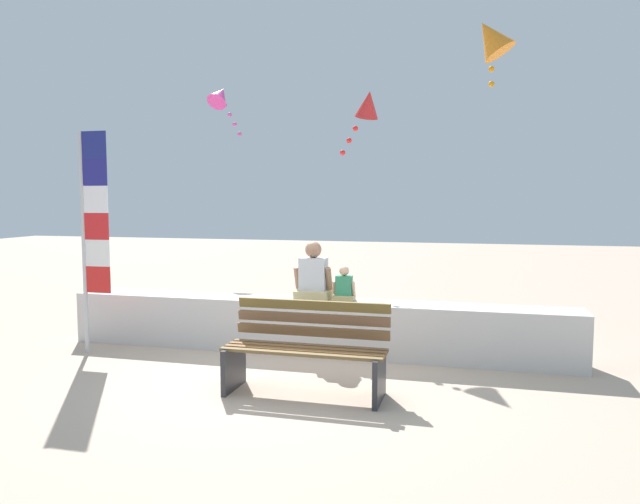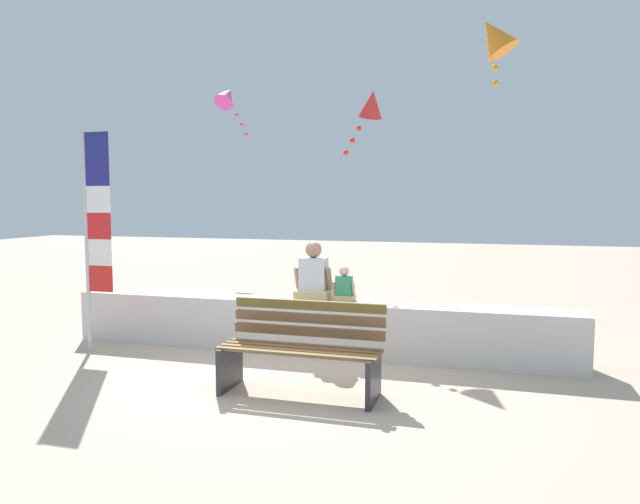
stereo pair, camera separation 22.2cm
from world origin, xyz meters
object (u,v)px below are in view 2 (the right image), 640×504
Objects in this scene: kite_red at (371,105)px; kite_orange at (494,37)px; park_bench at (302,351)px; flag_banner at (94,225)px; person_child at (344,287)px; kite_magenta at (227,97)px; person_adult at (314,277)px.

kite_orange reaches higher than kite_red.
flag_banner reaches higher than park_bench.
person_child is 3.80m from kite_orange.
kite_magenta reaches higher than park_bench.
park_bench is at bearing -91.71° from person_child.
kite_magenta is 1.14× the size of kite_orange.
park_bench is 3.71× the size of person_child.
person_adult is at bearing -101.65° from kite_red.
park_bench is 4.85m from kite_orange.
flag_banner is at bearing -139.42° from kite_red.
kite_orange is at bearing 57.65° from park_bench.
flag_banner is 3.03× the size of kite_orange.
kite_magenta is at bearing 153.61° from kite_red.
kite_red reaches higher than flag_banner.
kite_red reaches higher than person_child.
kite_magenta is at bearing 129.13° from person_adult.
flag_banner is 5.63m from kite_orange.
kite_magenta is (-3.00, 1.49, 0.51)m from kite_red.
kite_orange reaches higher than person_child.
flag_banner is 4.24m from kite_red.
kite_magenta is at bearing 133.04° from person_child.
kite_red is 1.95m from kite_orange.
park_bench is 0.59× the size of flag_banner.
kite_magenta is (-3.03, 3.24, 2.97)m from person_child.
flag_banner is 4.58m from kite_magenta.
kite_magenta is at bearing 90.71° from flag_banner.
flag_banner is (-2.98, -0.77, 0.76)m from person_child.
flag_banner is at bearing 165.12° from park_bench.
flag_banner is 2.71× the size of kite_red.
kite_red is (0.02, 3.31, 2.87)m from park_bench.
person_child is at bearing -89.09° from kite_red.
kite_orange is at bearing 29.97° from person_adult.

